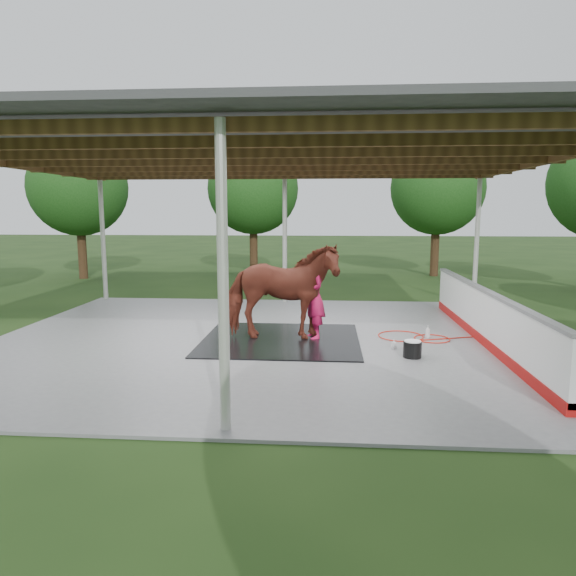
# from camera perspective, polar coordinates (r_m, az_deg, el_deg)

# --- Properties ---
(ground) EXTENTS (100.00, 100.00, 0.00)m
(ground) POSITION_cam_1_polar(r_m,az_deg,el_deg) (11.30, -2.29, -5.91)
(ground) COLOR #1E3814
(concrete_slab) EXTENTS (12.00, 10.00, 0.05)m
(concrete_slab) POSITION_cam_1_polar(r_m,az_deg,el_deg) (11.29, -2.29, -5.79)
(concrete_slab) COLOR slate
(concrete_slab) RESTS_ON ground
(pavilion_structure) EXTENTS (12.60, 10.60, 4.05)m
(pavilion_structure) POSITION_cam_1_polar(r_m,az_deg,el_deg) (11.00, -2.41, 14.52)
(pavilion_structure) COLOR beige
(pavilion_structure) RESTS_ON ground
(dasher_board) EXTENTS (0.16, 8.00, 1.15)m
(dasher_board) POSITION_cam_1_polar(r_m,az_deg,el_deg) (11.58, 20.97, -3.11)
(dasher_board) COLOR #A70F0D
(dasher_board) RESTS_ON concrete_slab
(tree_belt) EXTENTS (28.00, 28.00, 5.80)m
(tree_belt) POSITION_cam_1_polar(r_m,az_deg,el_deg) (11.85, -0.41, 13.23)
(tree_belt) COLOR #382314
(tree_belt) RESTS_ON ground
(rubber_mat) EXTENTS (3.36, 3.15, 0.03)m
(rubber_mat) POSITION_cam_1_polar(r_m,az_deg,el_deg) (11.17, -0.80, -5.75)
(rubber_mat) COLOR black
(rubber_mat) RESTS_ON concrete_slab
(horse) EXTENTS (2.50, 1.22, 2.08)m
(horse) POSITION_cam_1_polar(r_m,az_deg,el_deg) (10.96, -0.81, -0.41)
(horse) COLOR maroon
(horse) RESTS_ON rubber_mat
(handler) EXTENTS (0.63, 0.78, 1.86)m
(handler) POSITION_cam_1_polar(r_m,az_deg,el_deg) (11.16, 2.99, -0.96)
(handler) COLOR #CF1650
(handler) RESTS_ON concrete_slab
(wash_bucket) EXTENTS (0.35, 0.35, 0.32)m
(wash_bucket) POSITION_cam_1_polar(r_m,az_deg,el_deg) (10.13, 13.66, -6.58)
(wash_bucket) COLOR black
(wash_bucket) RESTS_ON concrete_slab
(soap_bottle_a) EXTENTS (0.12, 0.13, 0.28)m
(soap_bottle_a) POSITION_cam_1_polar(r_m,az_deg,el_deg) (11.73, 15.26, -4.71)
(soap_bottle_a) COLOR silver
(soap_bottle_a) RESTS_ON concrete_slab
(soap_bottle_b) EXTENTS (0.13, 0.13, 0.20)m
(soap_bottle_b) POSITION_cam_1_polar(r_m,az_deg,el_deg) (10.69, 11.68, -6.09)
(soap_bottle_b) COLOR #338CD8
(soap_bottle_b) RESTS_ON concrete_slab
(hose_coil) EXTENTS (2.10, 1.09, 0.02)m
(hose_coil) POSITION_cam_1_polar(r_m,az_deg,el_deg) (11.72, 13.71, -5.31)
(hose_coil) COLOR red
(hose_coil) RESTS_ON concrete_slab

